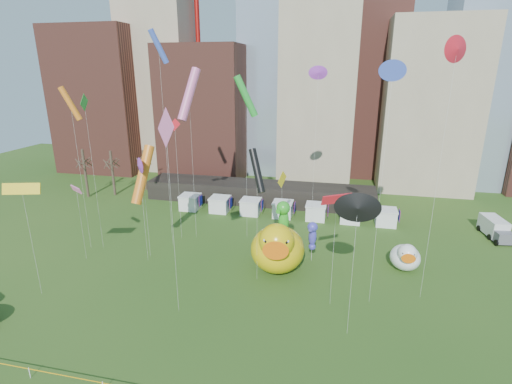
% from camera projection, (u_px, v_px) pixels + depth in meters
% --- Properties ---
extents(skyline, '(101.00, 23.00, 68.00)m').
position_uv_depth(skyline, '(311.00, 69.00, 75.34)').
color(skyline, brown).
rests_on(skyline, ground).
extents(pavilion, '(38.00, 6.00, 3.20)m').
position_uv_depth(pavilion, '(259.00, 193.00, 64.98)').
color(pavilion, black).
rests_on(pavilion, ground).
extents(vendor_tents, '(33.24, 2.80, 2.40)m').
position_uv_depth(vendor_tents, '(283.00, 210.00, 58.51)').
color(vendor_tents, white).
rests_on(vendor_tents, ground).
extents(bare_trees, '(8.44, 6.44, 8.50)m').
position_uv_depth(bare_trees, '(114.00, 172.00, 68.35)').
color(bare_trees, '#382B21').
rests_on(bare_trees, ground).
extents(big_duck, '(6.72, 8.52, 6.31)m').
position_uv_depth(big_duck, '(277.00, 247.00, 42.13)').
color(big_duck, '#DCB90B').
rests_on(big_duck, ground).
extents(small_duck, '(3.43, 4.56, 3.48)m').
position_uv_depth(small_duck, '(406.00, 257.00, 42.83)').
color(small_duck, white).
rests_on(small_duck, ground).
extents(seahorse_green, '(2.07, 2.33, 7.01)m').
position_uv_depth(seahorse_green, '(284.00, 217.00, 44.86)').
color(seahorse_green, silver).
rests_on(seahorse_green, ground).
extents(seahorse_purple, '(1.40, 1.63, 4.91)m').
position_uv_depth(seahorse_purple, '(313.00, 234.00, 44.21)').
color(seahorse_purple, silver).
rests_on(seahorse_purple, ground).
extents(box_truck, '(2.96, 6.06, 2.47)m').
position_uv_depth(box_truck, '(495.00, 228.00, 51.36)').
color(box_truck, silver).
rests_on(box_truck, ground).
extents(kite_0, '(2.70, 1.93, 11.09)m').
position_uv_depth(kite_0, '(337.00, 199.00, 33.78)').
color(kite_0, silver).
rests_on(kite_0, ground).
extents(kite_1, '(2.12, 1.47, 9.00)m').
position_uv_depth(kite_1, '(76.00, 190.00, 43.14)').
color(kite_1, silver).
rests_on(kite_1, ground).
extents(kite_2, '(2.40, 0.37, 12.57)m').
position_uv_depth(kite_2, '(358.00, 208.00, 29.38)').
color(kite_2, silver).
rests_on(kite_2, ground).
extents(kite_3, '(3.05, 2.06, 20.93)m').
position_uv_depth(kite_3, '(246.00, 96.00, 46.19)').
color(kite_3, silver).
rests_on(kite_3, ground).
extents(kite_4, '(0.80, 2.00, 9.62)m').
position_uv_depth(kite_4, '(282.00, 181.00, 47.38)').
color(kite_4, silver).
rests_on(kite_4, ground).
extents(kite_5, '(1.47, 1.22, 22.25)m').
position_uv_depth(kite_5, '(393.00, 72.00, 30.78)').
color(kite_5, silver).
rests_on(kite_5, ground).
extents(kite_6, '(2.16, 4.02, 13.45)m').
position_uv_depth(kite_6, '(143.00, 175.00, 43.33)').
color(kite_6, silver).
rests_on(kite_6, ground).
extents(kite_7, '(1.59, 0.93, 21.94)m').
position_uv_depth(kite_7, '(318.00, 73.00, 46.76)').
color(kite_7, silver).
rests_on(kite_7, ground).
extents(kite_8, '(1.55, 0.07, 15.81)m').
position_uv_depth(kite_8, '(175.00, 131.00, 47.16)').
color(kite_8, silver).
rests_on(kite_8, ground).
extents(kite_9, '(2.48, 2.18, 18.65)m').
position_uv_depth(kite_9, '(166.00, 131.00, 30.90)').
color(kite_9, silver).
rests_on(kite_9, ground).
extents(kite_10, '(2.26, 2.33, 14.16)m').
position_uv_depth(kite_10, '(257.00, 171.00, 37.67)').
color(kite_10, silver).
rests_on(kite_10, ground).
extents(kite_11, '(0.35, 1.89, 18.90)m').
position_uv_depth(kite_11, '(85.00, 109.00, 43.42)').
color(kite_11, silver).
rests_on(kite_11, ground).
extents(kite_12, '(3.42, 1.36, 11.58)m').
position_uv_depth(kite_12, '(21.00, 189.00, 35.22)').
color(kite_12, silver).
rests_on(kite_12, ground).
extents(kite_13, '(1.92, 2.02, 25.72)m').
position_uv_depth(kite_13, '(159.00, 47.00, 42.15)').
color(kite_13, silver).
rests_on(kite_13, ground).
extents(kite_14, '(2.37, 1.14, 19.74)m').
position_uv_depth(kite_14, '(70.00, 104.00, 43.31)').
color(kite_14, silver).
rests_on(kite_14, ground).
extents(kite_15, '(1.30, 1.40, 12.33)m').
position_uv_depth(kite_15, '(139.00, 166.00, 41.93)').
color(kite_15, silver).
rests_on(kite_15, ground).
extents(kite_16, '(1.68, 1.78, 24.15)m').
position_uv_depth(kite_16, '(457.00, 50.00, 31.04)').
color(kite_16, silver).
rests_on(kite_16, ground).
extents(kite_17, '(2.60, 3.82, 21.78)m').
position_uv_depth(kite_17, '(189.00, 95.00, 46.11)').
color(kite_17, silver).
rests_on(kite_17, ground).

